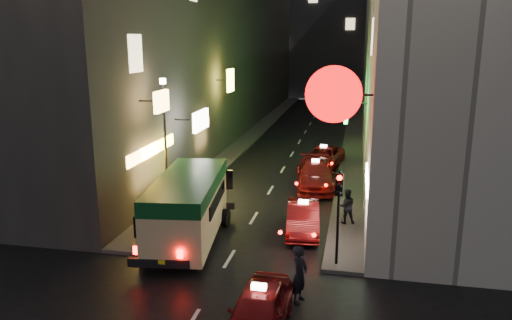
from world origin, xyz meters
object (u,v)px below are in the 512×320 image
Objects in this scene: lamp_post at (165,136)px; minibus at (188,202)px; taxi_near at (259,307)px; pedestrian_crossing at (300,271)px; traffic_light at (339,198)px.

minibus is at bearing -56.34° from lamp_post.
taxi_near is (4.03, -5.68, -0.99)m from minibus.
traffic_light is at bearing -4.80° from pedestrian_crossing.
traffic_light is at bearing -11.43° from minibus.
minibus is 4.44m from lamp_post.
taxi_near is at bearing -55.28° from lamp_post.
lamp_post is at bearing 151.09° from traffic_light.
taxi_near is 11.34m from lamp_post.
lamp_post reaches higher than traffic_light.
taxi_near is at bearing -54.67° from minibus.
minibus is at bearing 69.82° from pedestrian_crossing.
taxi_near is 0.78× the size of lamp_post.
traffic_light reaches higher than pedestrian_crossing.
taxi_near is 1.39× the size of traffic_light.
pedestrian_crossing is 0.34× the size of lamp_post.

